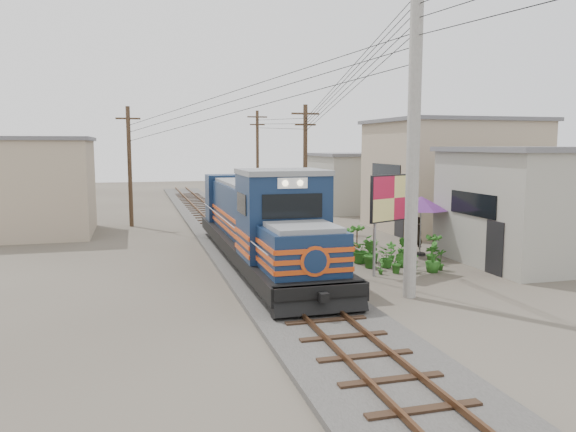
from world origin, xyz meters
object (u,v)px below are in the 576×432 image
object	(u,v)px
market_umbrella	(421,203)
locomotive	(260,223)
billboard	(393,200)
vendor	(417,235)

from	to	relation	value
market_umbrella	locomotive	bearing A→B (deg)	-178.88
billboard	market_umbrella	size ratio (longest dim) A/B	1.43
billboard	vendor	distance (m)	4.51
billboard	market_umbrella	xyz separation A→B (m)	(2.68, 2.78, -0.46)
market_umbrella	billboard	bearing A→B (deg)	-133.92
locomotive	market_umbrella	bearing A→B (deg)	1.12
billboard	vendor	world-z (taller)	billboard
locomotive	vendor	size ratio (longest dim) A/B	9.39
locomotive	market_umbrella	distance (m)	7.19
locomotive	billboard	bearing A→B (deg)	-30.48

